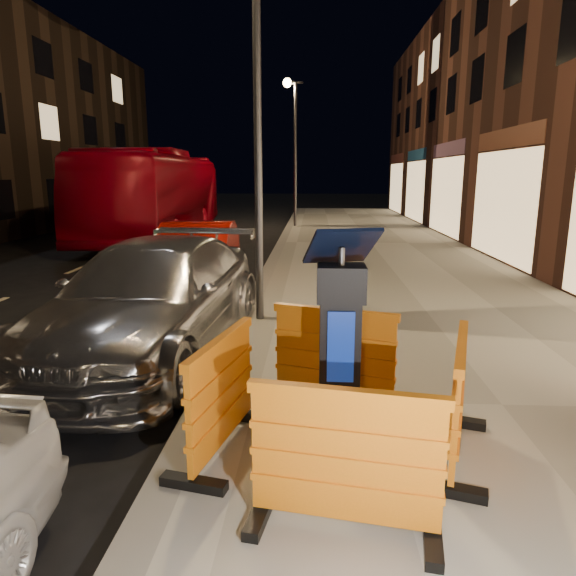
{
  "coord_description": "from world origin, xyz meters",
  "views": [
    {
      "loc": [
        1.1,
        -4.86,
        2.41
      ],
      "look_at": [
        0.8,
        1.0,
        1.1
      ],
      "focal_mm": 32.0,
      "sensor_mm": 36.0,
      "label": 1
    }
  ],
  "objects_px": {
    "bus_doubledecker": "(161,238)",
    "car_red": "(197,289)",
    "barrier_kerbside": "(222,395)",
    "barrier_bldgside": "(458,400)",
    "barrier_back": "(334,357)",
    "car_silver": "(156,351)",
    "parking_kiosk": "(339,352)",
    "barrier_front": "(345,462)"
  },
  "relations": [
    {
      "from": "bus_doubledecker",
      "to": "car_red",
      "type": "bearing_deg",
      "value": -71.28
    },
    {
      "from": "barrier_kerbside",
      "to": "bus_doubledecker",
      "type": "distance_m",
      "value": 16.38
    },
    {
      "from": "barrier_bldgside",
      "to": "bus_doubledecker",
      "type": "height_order",
      "value": "bus_doubledecker"
    },
    {
      "from": "barrier_back",
      "to": "car_silver",
      "type": "height_order",
      "value": "barrier_back"
    },
    {
      "from": "parking_kiosk",
      "to": "car_silver",
      "type": "bearing_deg",
      "value": 145.41
    },
    {
      "from": "bus_doubledecker",
      "to": "barrier_back",
      "type": "bearing_deg",
      "value": -69.72
    },
    {
      "from": "barrier_front",
      "to": "barrier_back",
      "type": "bearing_deg",
      "value": 99.98
    },
    {
      "from": "barrier_front",
      "to": "barrier_back",
      "type": "xyz_separation_m",
      "value": [
        0.0,
        1.9,
        0.0
      ]
    },
    {
      "from": "car_silver",
      "to": "bus_doubledecker",
      "type": "xyz_separation_m",
      "value": [
        -3.72,
        12.73,
        0.0
      ]
    },
    {
      "from": "barrier_back",
      "to": "barrier_bldgside",
      "type": "relative_size",
      "value": 1.0
    },
    {
      "from": "barrier_back",
      "to": "bus_doubledecker",
      "type": "height_order",
      "value": "bus_doubledecker"
    },
    {
      "from": "car_silver",
      "to": "car_red",
      "type": "height_order",
      "value": "car_silver"
    },
    {
      "from": "barrier_front",
      "to": "barrier_back",
      "type": "distance_m",
      "value": 1.9
    },
    {
      "from": "barrier_bldgside",
      "to": "car_silver",
      "type": "height_order",
      "value": "barrier_bldgside"
    },
    {
      "from": "car_silver",
      "to": "barrier_front",
      "type": "bearing_deg",
      "value": -52.4
    },
    {
      "from": "barrier_bldgside",
      "to": "car_red",
      "type": "relative_size",
      "value": 0.3
    },
    {
      "from": "car_red",
      "to": "bus_doubledecker",
      "type": "height_order",
      "value": "bus_doubledecker"
    },
    {
      "from": "barrier_front",
      "to": "barrier_bldgside",
      "type": "relative_size",
      "value": 1.0
    },
    {
      "from": "car_silver",
      "to": "car_red",
      "type": "xyz_separation_m",
      "value": [
        -0.3,
        3.9,
        0.0
      ]
    },
    {
      "from": "barrier_bldgside",
      "to": "car_red",
      "type": "distance_m",
      "value": 7.66
    },
    {
      "from": "barrier_kerbside",
      "to": "car_red",
      "type": "height_order",
      "value": "barrier_kerbside"
    },
    {
      "from": "barrier_front",
      "to": "car_red",
      "type": "relative_size",
      "value": 0.3
    },
    {
      "from": "barrier_back",
      "to": "barrier_kerbside",
      "type": "relative_size",
      "value": 1.0
    },
    {
      "from": "barrier_back",
      "to": "bus_doubledecker",
      "type": "bearing_deg",
      "value": 130.71
    },
    {
      "from": "barrier_back",
      "to": "car_silver",
      "type": "xyz_separation_m",
      "value": [
        -2.39,
        1.86,
        -0.64
      ]
    },
    {
      "from": "barrier_back",
      "to": "car_silver",
      "type": "distance_m",
      "value": 3.1
    },
    {
      "from": "car_red",
      "to": "bus_doubledecker",
      "type": "distance_m",
      "value": 9.46
    },
    {
      "from": "barrier_kerbside",
      "to": "barrier_bldgside",
      "type": "xyz_separation_m",
      "value": [
        1.9,
        0.0,
        0.0
      ]
    },
    {
      "from": "barrier_bldgside",
      "to": "barrier_front",
      "type": "bearing_deg",
      "value": 151.98
    },
    {
      "from": "parking_kiosk",
      "to": "barrier_front",
      "type": "xyz_separation_m",
      "value": [
        0.0,
        -0.95,
        -0.39
      ]
    },
    {
      "from": "car_red",
      "to": "barrier_kerbside",
      "type": "bearing_deg",
      "value": -78.92
    },
    {
      "from": "parking_kiosk",
      "to": "barrier_back",
      "type": "xyz_separation_m",
      "value": [
        0.0,
        0.95,
        -0.39
      ]
    },
    {
      "from": "parking_kiosk",
      "to": "barrier_back",
      "type": "height_order",
      "value": "parking_kiosk"
    },
    {
      "from": "barrier_bldgside",
      "to": "car_red",
      "type": "height_order",
      "value": "barrier_bldgside"
    },
    {
      "from": "barrier_kerbside",
      "to": "car_silver",
      "type": "height_order",
      "value": "barrier_kerbside"
    },
    {
      "from": "barrier_front",
      "to": "barrier_back",
      "type": "height_order",
      "value": "same"
    },
    {
      "from": "parking_kiosk",
      "to": "bus_doubledecker",
      "type": "xyz_separation_m",
      "value": [
        -6.11,
        15.54,
        -1.03
      ]
    },
    {
      "from": "bus_doubledecker",
      "to": "car_silver",
      "type": "bearing_deg",
      "value": -76.16
    },
    {
      "from": "barrier_kerbside",
      "to": "parking_kiosk",
      "type": "bearing_deg",
      "value": -77.02
    },
    {
      "from": "barrier_front",
      "to": "car_silver",
      "type": "xyz_separation_m",
      "value": [
        -2.39,
        3.76,
        -0.64
      ]
    },
    {
      "from": "parking_kiosk",
      "to": "barrier_kerbside",
      "type": "height_order",
      "value": "parking_kiosk"
    },
    {
      "from": "barrier_front",
      "to": "car_silver",
      "type": "height_order",
      "value": "barrier_front"
    }
  ]
}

